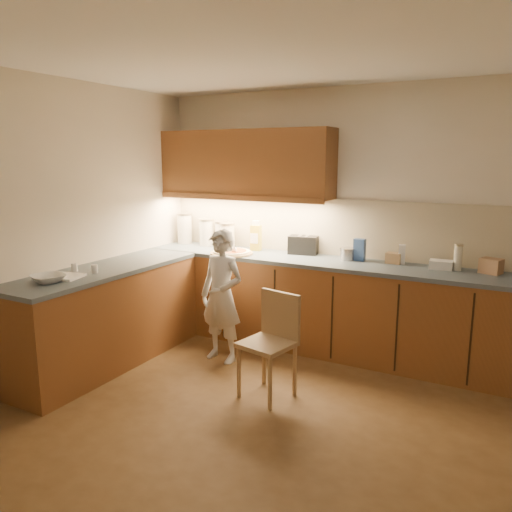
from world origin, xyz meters
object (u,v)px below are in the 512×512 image
pizza_on_board (232,252)px  toaster (303,245)px  child (222,296)px  wooden_chair (272,337)px  oil_jug (256,237)px

pizza_on_board → toaster: toaster is taller
child → toaster: 1.08m
wooden_chair → oil_jug: (-0.83, 1.26, 0.58)m
toaster → child: bearing=-125.1°
wooden_chair → toaster: bearing=114.7°
pizza_on_board → wooden_chair: (0.96, -0.95, -0.45)m
pizza_on_board → child: child is taller
wooden_chair → oil_jug: size_ratio=2.59×
child → toaster: bearing=70.9°
child → wooden_chair: size_ratio=1.49×
wooden_chair → oil_jug: 1.61m
wooden_chair → toaster: (-0.30, 1.31, 0.53)m
child → wooden_chair: (0.74, -0.40, -0.14)m
pizza_on_board → oil_jug: oil_jug is taller
oil_jug → wooden_chair: bearing=-56.5°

